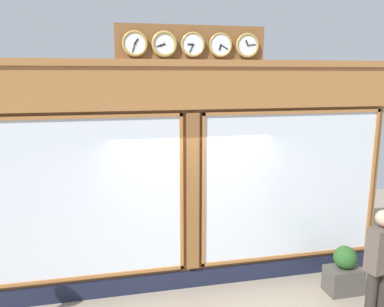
# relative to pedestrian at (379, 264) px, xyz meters

# --- Properties ---
(shop_facade) EXTENTS (6.80, 0.42, 4.15)m
(shop_facade) POSITION_rel_pedestrian_xyz_m (2.26, -1.68, 0.93)
(shop_facade) COLOR brown
(shop_facade) RESTS_ON ground_plane
(pedestrian) EXTENTS (0.40, 0.29, 1.69)m
(pedestrian) POSITION_rel_pedestrian_xyz_m (0.00, 0.00, 0.00)
(pedestrian) COLOR #312A24
(pedestrian) RESTS_ON ground_plane
(planter_box) EXTENTS (0.56, 0.36, 0.42)m
(planter_box) POSITION_rel_pedestrian_xyz_m (-0.08, -0.85, -0.72)
(planter_box) COLOR #4C4742
(planter_box) RESTS_ON ground_plane
(planter_shrub) EXTENTS (0.36, 0.36, 0.36)m
(planter_shrub) POSITION_rel_pedestrian_xyz_m (-0.08, -0.85, -0.33)
(planter_shrub) COLOR #285623
(planter_shrub) RESTS_ON planter_box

